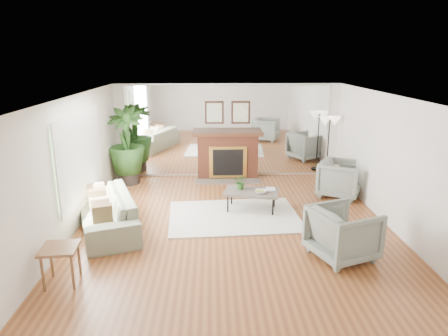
{
  "coord_description": "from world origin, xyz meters",
  "views": [
    {
      "loc": [
        -0.42,
        -7.12,
        3.21
      ],
      "look_at": [
        -0.18,
        0.6,
        1.02
      ],
      "focal_mm": 32.0,
      "sensor_mm": 36.0,
      "label": 1
    }
  ],
  "objects_px": {
    "fireplace": "(228,154)",
    "sofa": "(106,211)",
    "side_table": "(60,253)",
    "armchair_back": "(340,179)",
    "potted_ficus": "(126,144)",
    "floor_lamp": "(330,126)",
    "armchair_front": "(343,233)",
    "coffee_table": "(252,192)"
  },
  "relations": [
    {
      "from": "fireplace",
      "to": "sofa",
      "type": "bearing_deg",
      "value": -127.27
    },
    {
      "from": "sofa",
      "to": "side_table",
      "type": "height_order",
      "value": "sofa"
    },
    {
      "from": "fireplace",
      "to": "sofa",
      "type": "distance_m",
      "value": 4.06
    },
    {
      "from": "sofa",
      "to": "armchair_back",
      "type": "distance_m",
      "value": 5.3
    },
    {
      "from": "armchair_back",
      "to": "side_table",
      "type": "height_order",
      "value": "armchair_back"
    },
    {
      "from": "fireplace",
      "to": "armchair_back",
      "type": "height_order",
      "value": "fireplace"
    },
    {
      "from": "sofa",
      "to": "potted_ficus",
      "type": "distance_m",
      "value": 2.91
    },
    {
      "from": "floor_lamp",
      "to": "fireplace",
      "type": "bearing_deg",
      "value": 173.0
    },
    {
      "from": "side_table",
      "to": "potted_ficus",
      "type": "distance_m",
      "value": 4.78
    },
    {
      "from": "fireplace",
      "to": "armchair_front",
      "type": "height_order",
      "value": "fireplace"
    },
    {
      "from": "side_table",
      "to": "floor_lamp",
      "type": "xyz_separation_m",
      "value": [
        5.22,
        4.83,
        0.97
      ]
    },
    {
      "from": "potted_ficus",
      "to": "floor_lamp",
      "type": "bearing_deg",
      "value": 0.89
    },
    {
      "from": "armchair_back",
      "to": "floor_lamp",
      "type": "bearing_deg",
      "value": 27.58
    },
    {
      "from": "armchair_back",
      "to": "armchair_front",
      "type": "bearing_deg",
      "value": -167.89
    },
    {
      "from": "coffee_table",
      "to": "armchair_back",
      "type": "bearing_deg",
      "value": 21.56
    },
    {
      "from": "fireplace",
      "to": "potted_ficus",
      "type": "height_order",
      "value": "fireplace"
    },
    {
      "from": "sofa",
      "to": "side_table",
      "type": "distance_m",
      "value": 1.94
    },
    {
      "from": "coffee_table",
      "to": "side_table",
      "type": "relative_size",
      "value": 2.17
    },
    {
      "from": "potted_ficus",
      "to": "floor_lamp",
      "type": "distance_m",
      "value": 5.22
    },
    {
      "from": "sofa",
      "to": "armchair_front",
      "type": "height_order",
      "value": "armchair_front"
    },
    {
      "from": "sofa",
      "to": "fireplace",
      "type": "bearing_deg",
      "value": 122.34
    },
    {
      "from": "side_table",
      "to": "floor_lamp",
      "type": "bearing_deg",
      "value": 42.75
    },
    {
      "from": "floor_lamp",
      "to": "coffee_table",
      "type": "bearing_deg",
      "value": -136.3
    },
    {
      "from": "armchair_front",
      "to": "potted_ficus",
      "type": "xyz_separation_m",
      "value": [
        -4.29,
        4.1,
        0.62
      ]
    },
    {
      "from": "side_table",
      "to": "floor_lamp",
      "type": "distance_m",
      "value": 7.18
    },
    {
      "from": "sofa",
      "to": "armchair_front",
      "type": "xyz_separation_m",
      "value": [
        4.14,
        -1.28,
        0.09
      ]
    },
    {
      "from": "fireplace",
      "to": "armchair_back",
      "type": "bearing_deg",
      "value": -31.19
    },
    {
      "from": "armchair_back",
      "to": "coffee_table",
      "type": "bearing_deg",
      "value": 140.42
    },
    {
      "from": "side_table",
      "to": "potted_ficus",
      "type": "height_order",
      "value": "potted_ficus"
    },
    {
      "from": "coffee_table",
      "to": "potted_ficus",
      "type": "bearing_deg",
      "value": 146.19
    },
    {
      "from": "fireplace",
      "to": "armchair_back",
      "type": "xyz_separation_m",
      "value": [
        2.58,
        -1.56,
        -0.23
      ]
    },
    {
      "from": "coffee_table",
      "to": "floor_lamp",
      "type": "bearing_deg",
      "value": 43.7
    },
    {
      "from": "sofa",
      "to": "floor_lamp",
      "type": "bearing_deg",
      "value": 99.43
    },
    {
      "from": "fireplace",
      "to": "potted_ficus",
      "type": "bearing_deg",
      "value": -171.24
    },
    {
      "from": "sofa",
      "to": "floor_lamp",
      "type": "distance_m",
      "value": 5.93
    },
    {
      "from": "sofa",
      "to": "floor_lamp",
      "type": "height_order",
      "value": "floor_lamp"
    },
    {
      "from": "armchair_front",
      "to": "floor_lamp",
      "type": "xyz_separation_m",
      "value": [
        0.91,
        4.18,
        1.02
      ]
    },
    {
      "from": "armchair_front",
      "to": "side_table",
      "type": "bearing_deg",
      "value": 76.91
    },
    {
      "from": "fireplace",
      "to": "coffee_table",
      "type": "distance_m",
      "value": 2.46
    },
    {
      "from": "side_table",
      "to": "potted_ficus",
      "type": "bearing_deg",
      "value": 89.83
    },
    {
      "from": "fireplace",
      "to": "armchair_front",
      "type": "xyz_separation_m",
      "value": [
        1.69,
        -4.5,
        -0.23
      ]
    },
    {
      "from": "side_table",
      "to": "coffee_table",
      "type": "bearing_deg",
      "value": 42.04
    }
  ]
}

